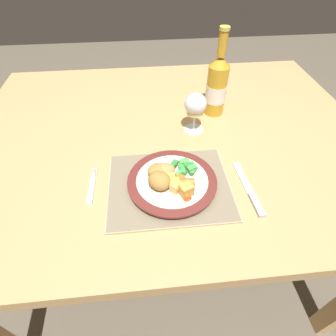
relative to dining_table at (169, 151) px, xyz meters
The scene contains 12 objects.
ground_plane 0.66m from the dining_table, ahead, with size 6.00×6.00×0.00m, color brown.
dining_table is the anchor object (origin of this frame).
placemat 0.26m from the dining_table, 96.10° to the right, with size 0.32×0.26×0.01m.
dinner_plate 0.26m from the dining_table, 94.28° to the right, with size 0.23×0.23×0.02m.
breaded_croquettes 0.27m from the dining_table, 101.44° to the right, with size 0.09×0.11×0.04m.
green_beans_pile 0.24m from the dining_table, 84.71° to the right, with size 0.07×0.07×0.02m.
glazed_carrots 0.30m from the dining_table, 88.50° to the right, with size 0.06×0.08×0.02m.
fork 0.33m from the dining_table, 135.26° to the right, with size 0.02×0.13×0.01m.
table_knife 0.35m from the dining_table, 57.50° to the right, with size 0.03×0.19×0.01m.
wine_glass 0.19m from the dining_table, ahead, with size 0.07×0.07×0.13m.
bottle 0.27m from the dining_table, 30.16° to the left, with size 0.07×0.07×0.28m.
roast_potatoes 0.30m from the dining_table, 91.65° to the right, with size 0.06×0.07×0.03m.
Camera 1 is at (-0.07, -0.69, 1.26)m, focal length 28.00 mm.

